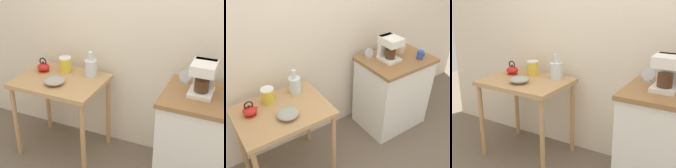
% 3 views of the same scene
% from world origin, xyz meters
% --- Properties ---
extents(back_wall, '(4.40, 0.10, 2.80)m').
position_xyz_m(back_wall, '(0.10, 0.47, 1.40)').
color(back_wall, beige).
rests_on(back_wall, ground_plane).
extents(wooden_table, '(0.80, 0.61, 0.78)m').
position_xyz_m(wooden_table, '(-0.67, 0.06, 0.67)').
color(wooden_table, tan).
rests_on(wooden_table, ground_plane).
extents(kitchen_counter, '(0.76, 0.58, 0.89)m').
position_xyz_m(kitchen_counter, '(0.69, 0.07, 0.44)').
color(kitchen_counter, white).
rests_on(kitchen_counter, ground_plane).
extents(bowl_stoneware, '(0.18, 0.18, 0.06)m').
position_xyz_m(bowl_stoneware, '(-0.66, -0.05, 0.81)').
color(bowl_stoneware, '#9E998C').
rests_on(bowl_stoneware, wooden_table).
extents(teakettle, '(0.15, 0.12, 0.14)m').
position_xyz_m(teakettle, '(-0.91, 0.15, 0.82)').
color(teakettle, red).
rests_on(teakettle, wooden_table).
extents(glass_carafe_vase, '(0.11, 0.11, 0.24)m').
position_xyz_m(glass_carafe_vase, '(-0.45, 0.24, 0.86)').
color(glass_carafe_vase, silver).
rests_on(glass_carafe_vase, wooden_table).
extents(canister_enamel, '(0.12, 0.12, 0.15)m').
position_xyz_m(canister_enamel, '(-0.72, 0.23, 0.85)').
color(canister_enamel, gold).
rests_on(canister_enamel, wooden_table).
extents(coffee_maker, '(0.18, 0.22, 0.26)m').
position_xyz_m(coffee_maker, '(0.60, 0.10, 1.03)').
color(coffee_maker, white).
rests_on(coffee_maker, kitchen_counter).
extents(table_clock, '(0.10, 0.05, 0.11)m').
position_xyz_m(table_clock, '(0.44, 0.23, 0.94)').
color(table_clock, '#B2B5BA').
rests_on(table_clock, kitchen_counter).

